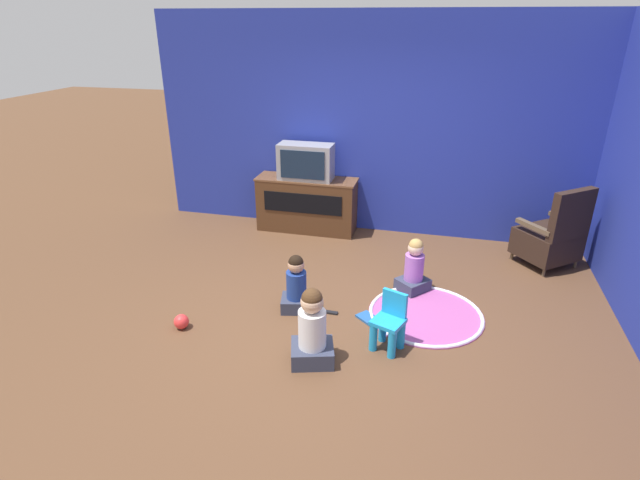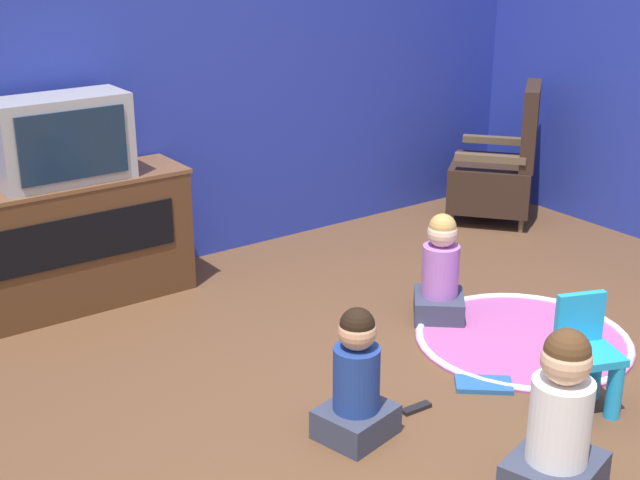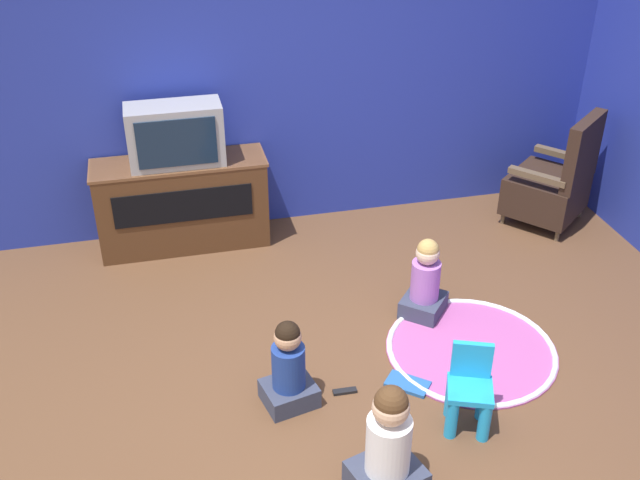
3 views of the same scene
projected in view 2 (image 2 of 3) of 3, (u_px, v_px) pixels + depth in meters
ground_plane at (427, 405)px, 4.10m from camera, size 30.00×30.00×0.00m
wall_back at (163, 39)px, 5.34m from camera, size 5.82×0.12×2.83m
tv_cabinet at (71, 241)px, 5.05m from camera, size 1.36×0.44×0.74m
television at (62, 139)px, 4.82m from camera, size 0.72×0.34×0.47m
black_armchair at (499, 171)px, 6.47m from camera, size 0.84×0.83×1.00m
yellow_kid_chair at (585, 363)px, 4.01m from camera, size 0.33×0.32×0.54m
play_mat at (523, 338)px, 4.73m from camera, size 1.14×1.14×0.04m
child_watching_left at (440, 274)px, 4.90m from camera, size 0.41×0.41×0.61m
child_watching_center at (356, 382)px, 3.78m from camera, size 0.36×0.33×0.60m
child_watching_right at (559, 426)px, 3.38m from camera, size 0.44×0.41×0.71m
book at (484, 385)px, 4.26m from camera, size 0.30×0.29×0.02m
remote_control at (417, 409)px, 4.06m from camera, size 0.15×0.05×0.02m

